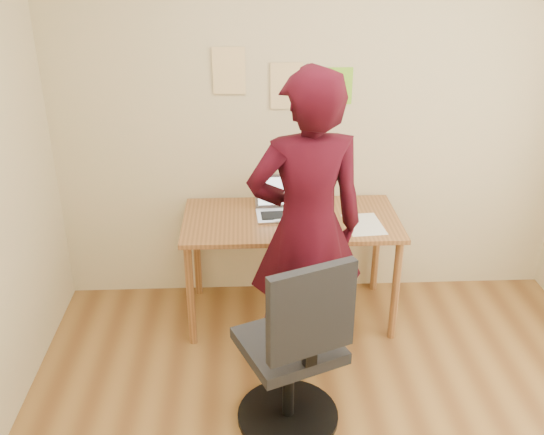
{
  "coord_description": "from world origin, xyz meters",
  "views": [
    {
      "loc": [
        -0.46,
        -2.16,
        2.42
      ],
      "look_at": [
        -0.31,
        0.95,
        0.95
      ],
      "focal_mm": 40.0,
      "sensor_mm": 36.0,
      "label": 1
    }
  ],
  "objects_px": {
    "office_chair": "(295,358)",
    "person": "(307,229)",
    "desk": "(291,230)",
    "laptop": "(280,206)",
    "phone": "(323,230)"
  },
  "relations": [
    {
      "from": "office_chair",
      "to": "person",
      "type": "xyz_separation_m",
      "value": [
        0.1,
        0.54,
        0.47
      ]
    },
    {
      "from": "phone",
      "to": "office_chair",
      "type": "bearing_deg",
      "value": -98.72
    },
    {
      "from": "desk",
      "to": "phone",
      "type": "height_order",
      "value": "phone"
    },
    {
      "from": "desk",
      "to": "person",
      "type": "bearing_deg",
      "value": -84.98
    },
    {
      "from": "desk",
      "to": "office_chair",
      "type": "bearing_deg",
      "value": -92.97
    },
    {
      "from": "laptop",
      "to": "person",
      "type": "relative_size",
      "value": 0.18
    },
    {
      "from": "laptop",
      "to": "phone",
      "type": "relative_size",
      "value": 2.73
    },
    {
      "from": "office_chair",
      "to": "desk",
      "type": "bearing_deg",
      "value": 64.1
    },
    {
      "from": "office_chair",
      "to": "person",
      "type": "distance_m",
      "value": 0.72
    },
    {
      "from": "laptop",
      "to": "person",
      "type": "distance_m",
      "value": 0.63
    },
    {
      "from": "laptop",
      "to": "office_chair",
      "type": "height_order",
      "value": "office_chair"
    },
    {
      "from": "phone",
      "to": "office_chair",
      "type": "distance_m",
      "value": 0.95
    },
    {
      "from": "desk",
      "to": "laptop",
      "type": "bearing_deg",
      "value": 128.95
    },
    {
      "from": "desk",
      "to": "office_chair",
      "type": "xyz_separation_m",
      "value": [
        -0.06,
        -1.07,
        -0.2
      ]
    },
    {
      "from": "desk",
      "to": "laptop",
      "type": "xyz_separation_m",
      "value": [
        -0.06,
        0.08,
        0.14
      ]
    }
  ]
}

